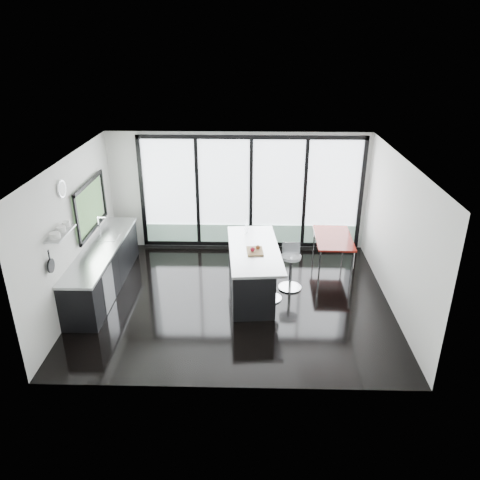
{
  "coord_description": "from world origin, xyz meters",
  "views": [
    {
      "loc": [
        0.31,
        -7.93,
        4.84
      ],
      "look_at": [
        0.1,
        0.3,
        1.15
      ],
      "focal_mm": 35.0,
      "sensor_mm": 36.0,
      "label": 1
    }
  ],
  "objects_px": {
    "island": "(250,269)",
    "red_table": "(332,252)",
    "bar_stool_near": "(271,284)",
    "bar_stool_far": "(291,272)"
  },
  "relations": [
    {
      "from": "island",
      "to": "red_table",
      "type": "relative_size",
      "value": 1.73
    },
    {
      "from": "bar_stool_far",
      "to": "red_table",
      "type": "relative_size",
      "value": 0.54
    },
    {
      "from": "bar_stool_near",
      "to": "red_table",
      "type": "xyz_separation_m",
      "value": [
        1.39,
        1.39,
        0.03
      ]
    },
    {
      "from": "bar_stool_near",
      "to": "island",
      "type": "bearing_deg",
      "value": 150.65
    },
    {
      "from": "island",
      "to": "bar_stool_far",
      "type": "xyz_separation_m",
      "value": [
        0.82,
        0.11,
        -0.11
      ]
    },
    {
      "from": "island",
      "to": "red_table",
      "type": "height_order",
      "value": "island"
    },
    {
      "from": "bar_stool_near",
      "to": "bar_stool_far",
      "type": "bearing_deg",
      "value": 55.67
    },
    {
      "from": "red_table",
      "to": "bar_stool_far",
      "type": "bearing_deg",
      "value": -136.01
    },
    {
      "from": "bar_stool_near",
      "to": "bar_stool_far",
      "type": "distance_m",
      "value": 0.59
    },
    {
      "from": "bar_stool_near",
      "to": "bar_stool_far",
      "type": "xyz_separation_m",
      "value": [
        0.4,
        0.43,
        0.04
      ]
    }
  ]
}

